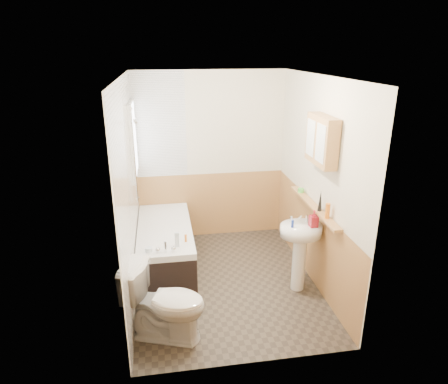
{
  "coord_description": "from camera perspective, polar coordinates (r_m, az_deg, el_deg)",
  "views": [
    {
      "loc": [
        -0.72,
        -4.29,
        2.78
      ],
      "look_at": [
        0.0,
        0.15,
        1.15
      ],
      "focal_mm": 32.0,
      "sensor_mm": 36.0,
      "label": 1
    }
  ],
  "objects": [
    {
      "name": "floor",
      "position": [
        5.17,
        0.27,
        -12.65
      ],
      "size": [
        2.8,
        2.8,
        0.0
      ],
      "primitive_type": "plane",
      "color": "#312A22",
      "rests_on": "ground"
    },
    {
      "name": "ceiling",
      "position": [
        4.36,
        0.33,
        16.23
      ],
      "size": [
        2.8,
        2.8,
        0.0
      ],
      "primitive_type": "plane",
      "rotation": [
        3.14,
        0.0,
        0.0
      ],
      "color": "white",
      "rests_on": "ground"
    },
    {
      "name": "wall_back",
      "position": [
        5.95,
        -1.96,
        5.0
      ],
      "size": [
        2.2,
        0.02,
        2.5
      ],
      "primitive_type": "cube",
      "color": "beige",
      "rests_on": "ground"
    },
    {
      "name": "wall_front",
      "position": [
        3.34,
        4.34,
        -7.42
      ],
      "size": [
        2.2,
        0.02,
        2.5
      ],
      "primitive_type": "cube",
      "color": "beige",
      "rests_on": "ground"
    },
    {
      "name": "wall_left",
      "position": [
        4.57,
        -13.55,
        -0.22
      ],
      "size": [
        0.02,
        2.8,
        2.5
      ],
      "primitive_type": "cube",
      "color": "beige",
      "rests_on": "ground"
    },
    {
      "name": "wall_right",
      "position": [
        4.91,
        13.18,
        1.22
      ],
      "size": [
        0.02,
        2.8,
        2.5
      ],
      "primitive_type": "cube",
      "color": "beige",
      "rests_on": "ground"
    },
    {
      "name": "wainscot_right",
      "position": [
        5.19,
        12.3,
        -6.66
      ],
      "size": [
        0.01,
        2.8,
        1.0
      ],
      "primitive_type": "cube",
      "color": "#B9854B",
      "rests_on": "wall_right"
    },
    {
      "name": "wainscot_front",
      "position": [
        3.76,
        3.95,
        -17.46
      ],
      "size": [
        2.2,
        0.01,
        1.0
      ],
      "primitive_type": "cube",
      "color": "#B9854B",
      "rests_on": "wall_front"
    },
    {
      "name": "wainscot_back",
      "position": [
        6.16,
        -1.85,
        -1.8
      ],
      "size": [
        2.2,
        0.01,
        1.0
      ],
      "primitive_type": "cube",
      "color": "#B9854B",
      "rests_on": "wall_back"
    },
    {
      "name": "tile_cladding_left",
      "position": [
        4.57,
        -13.28,
        -0.2
      ],
      "size": [
        0.01,
        2.8,
        2.5
      ],
      "primitive_type": "cube",
      "color": "white",
      "rests_on": "wall_left"
    },
    {
      "name": "tile_return_back",
      "position": [
        5.77,
        -9.24,
        9.38
      ],
      "size": [
        0.75,
        0.01,
        1.5
      ],
      "primitive_type": "cube",
      "color": "white",
      "rests_on": "wall_back"
    },
    {
      "name": "window",
      "position": [
        5.37,
        -12.77,
        7.29
      ],
      "size": [
        0.03,
        0.79,
        0.99
      ],
      "color": "white",
      "rests_on": "wall_left"
    },
    {
      "name": "bathtub",
      "position": [
        5.46,
        -8.36,
        -7.46
      ],
      "size": [
        0.7,
        1.62,
        0.7
      ],
      "color": "black",
      "rests_on": "floor"
    },
    {
      "name": "shower_riser",
      "position": [
        5.03,
        -12.66,
        6.3
      ],
      "size": [
        0.11,
        0.08,
        1.24
      ],
      "color": "silver",
      "rests_on": "wall_left"
    },
    {
      "name": "toilet",
      "position": [
        4.15,
        -8.36,
        -15.38
      ],
      "size": [
        0.92,
        0.7,
        0.8
      ],
      "primitive_type": "imported",
      "rotation": [
        0.0,
        0.0,
        1.23
      ],
      "color": "white",
      "rests_on": "floor"
    },
    {
      "name": "sink",
      "position": [
        4.83,
        10.82,
        -7.29
      ],
      "size": [
        0.49,
        0.4,
        0.96
      ],
      "rotation": [
        0.0,
        0.0,
        0.04
      ],
      "color": "white",
      "rests_on": "floor"
    },
    {
      "name": "pine_shelf",
      "position": [
        4.87,
        12.69,
        -2.01
      ],
      "size": [
        0.1,
        1.4,
        0.03
      ],
      "primitive_type": "cube",
      "color": "#B9854B",
      "rests_on": "wall_right"
    },
    {
      "name": "medicine_cabinet",
      "position": [
        4.5,
        13.77,
        7.19
      ],
      "size": [
        0.15,
        0.59,
        0.54
      ],
      "color": "#B9854B",
      "rests_on": "wall_right"
    },
    {
      "name": "foam_can",
      "position": [
        4.5,
        14.57,
        -2.63
      ],
      "size": [
        0.07,
        0.07,
        0.17
      ],
      "primitive_type": "cylinder",
      "rotation": [
        0.0,
        0.0,
        -0.32
      ],
      "color": "orange",
      "rests_on": "pine_shelf"
    },
    {
      "name": "green_bottle",
      "position": [
        4.67,
        13.59,
        -1.2
      ],
      "size": [
        0.06,
        0.06,
        0.25
      ],
      "primitive_type": "cone",
      "rotation": [
        0.0,
        0.0,
        0.32
      ],
      "color": "black",
      "rests_on": "pine_shelf"
    },
    {
      "name": "black_jar",
      "position": [
        5.25,
        10.93,
        0.24
      ],
      "size": [
        0.09,
        0.09,
        0.05
      ],
      "primitive_type": "cylinder",
      "rotation": [
        0.0,
        0.0,
        -0.14
      ],
      "color": "#59C647",
      "rests_on": "pine_shelf"
    },
    {
      "name": "soap_bottle",
      "position": [
        4.69,
        12.65,
        -4.33
      ],
      "size": [
        0.1,
        0.2,
        0.09
      ],
      "primitive_type": "imported",
      "rotation": [
        0.0,
        0.0,
        0.05
      ],
      "color": "maroon",
      "rests_on": "sink"
    },
    {
      "name": "clear_bottle",
      "position": [
        4.63,
        9.76,
        -4.51
      ],
      "size": [
        0.04,
        0.04,
        0.09
      ],
      "primitive_type": "cylinder",
      "rotation": [
        0.0,
        0.0,
        -0.29
      ],
      "color": "#19339E",
      "rests_on": "sink"
    },
    {
      "name": "blue_gel",
      "position": [
        4.77,
        -6.75,
        -6.78
      ],
      "size": [
        0.05,
        0.04,
        0.18
      ],
      "primitive_type": "cube",
      "rotation": [
        0.0,
        0.0,
        0.09
      ],
      "color": "silver",
      "rests_on": "bathtub"
    },
    {
      "name": "cream_jar",
      "position": [
        4.74,
        -10.71,
        -8.07
      ],
      "size": [
        0.08,
        0.08,
        0.05
      ],
      "primitive_type": "cylinder",
      "rotation": [
        0.0,
        0.0,
        0.05
      ],
      "color": "silver",
      "rests_on": "bathtub"
    },
    {
      "name": "orange_bottle",
      "position": [
        4.9,
        -5.49,
        -6.59
      ],
      "size": [
        0.04,
        0.04,
        0.09
      ],
      "primitive_type": "cylinder",
      "rotation": [
        0.0,
        0.0,
        -0.23
      ],
      "color": "orange",
      "rests_on": "bathtub"
    }
  ]
}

